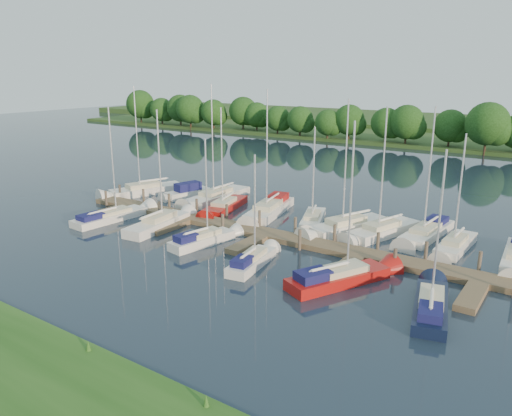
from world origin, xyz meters
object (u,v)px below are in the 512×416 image
Objects in this scene: dock at (264,237)px; sailboat_s_2 at (204,240)px; sailboat_n_0 at (143,192)px; sailboat_n_5 at (312,221)px; motorboat at (187,193)px.

dock is 4.77m from sailboat_s_2.
dock is 19.46m from sailboat_n_0.
sailboat_s_2 is at bearing 44.54° from sailboat_n_5.
sailboat_n_0 is (-18.82, 4.95, 0.08)m from dock.
sailboat_n_5 is at bearing -168.35° from motorboat.
motorboat is at bearing 154.47° from dock.
sailboat_n_0 reaches higher than motorboat.
sailboat_n_0 reaches higher than sailboat_n_5.
dock is at bearing 57.04° from sailboat_n_5.
sailboat_n_5 reaches higher than motorboat.
sailboat_s_2 is at bearing 152.08° from motorboat.
sailboat_n_0 is at bearing 36.64° from motorboat.
sailboat_s_2 is at bearing 171.69° from sailboat_n_0.
dock is 15.70m from motorboat.
sailboat_n_0 is at bearing 162.36° from sailboat_s_2.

